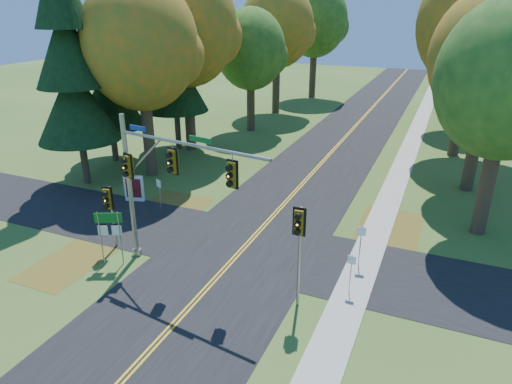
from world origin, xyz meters
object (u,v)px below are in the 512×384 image
at_px(east_signal_pole, 299,233).
at_px(route_sign_cluster, 109,227).
at_px(info_kiosk, 134,188).
at_px(traffic_mast, 158,176).

relative_size(east_signal_pole, route_sign_cluster, 1.65).
bearing_deg(route_sign_cluster, info_kiosk, 94.97).
bearing_deg(info_kiosk, east_signal_pole, -43.17).
bearing_deg(east_signal_pole, traffic_mast, 172.25).
relative_size(east_signal_pole, info_kiosk, 2.65).
bearing_deg(info_kiosk, traffic_mast, -60.15).
relative_size(route_sign_cluster, info_kiosk, 1.61).
distance_m(east_signal_pole, route_sign_cluster, 9.69).
height_order(east_signal_pole, route_sign_cluster, east_signal_pole).
bearing_deg(route_sign_cluster, traffic_mast, -6.15).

